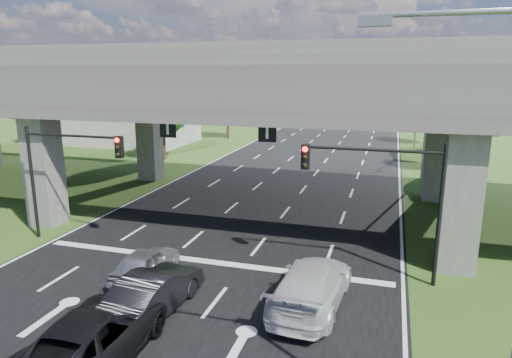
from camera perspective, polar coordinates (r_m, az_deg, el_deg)
The scene contains 19 objects.
ground at distance 19.01m, azimuth -10.36°, elevation -14.23°, with size 160.00×160.00×0.00m, color #2D4917.
road at distance 27.56m, azimuth -0.94°, elevation -5.10°, with size 18.00×120.00×0.03m, color black.
overpass at distance 28.07m, azimuth 0.25°, elevation 11.68°, with size 80.00×15.00×10.00m.
warehouse at distance 60.72m, azimuth -17.56°, elevation 6.34°, with size 20.00×10.00×4.00m, color #9E9E99.
signal_right at distance 19.40m, azimuth 15.89°, elevation -0.72°, with size 5.76×0.54×6.00m.
signal_left at distance 24.98m, azimuth -22.81°, elevation 1.81°, with size 5.76×0.54×6.00m.
streetlight_near at distance 9.62m, azimuth 29.02°, elevation -5.78°, with size 3.38×0.25×10.00m.
streetlight_far at distance 39.09m, azimuth 20.01°, elevation 8.31°, with size 3.38×0.25×10.00m.
streetlight_beyond at distance 55.04m, azimuth 19.16°, elevation 9.60°, with size 3.38×0.25×10.00m.
tree_left_near at distance 46.56m, azimuth -11.57°, elevation 8.24°, with size 4.50×4.50×7.80m.
tree_left_mid at distance 55.07m, azimuth -10.39°, elevation 8.36°, with size 3.91×3.90×6.76m.
tree_left_far at distance 60.73m, azimuth -3.55°, elevation 9.91°, with size 4.80×4.80×8.32m.
tree_right_near at distance 43.43m, azimuth 23.50°, elevation 6.64°, with size 4.20×4.20×7.28m.
tree_right_mid at distance 51.77m, azimuth 25.80°, elevation 6.96°, with size 3.91×3.90×6.76m.
tree_right_far at distance 59.19m, azimuth 20.85°, elevation 8.68°, with size 4.50×4.50×7.80m.
car_silver at distance 20.39m, azimuth -13.59°, elevation -10.21°, with size 1.60×3.98×1.36m, color silver.
car_dark at distance 17.65m, azimuth -12.57°, elevation -13.56°, with size 1.71×4.89×1.61m, color black.
car_white at distance 17.76m, azimuth 6.95°, elevation -13.01°, with size 2.37×5.82×1.69m, color #B6B6B6.
car_trailing at distance 15.44m, azimuth -19.74°, elevation -18.11°, with size 2.78×6.03×1.68m, color black.
Camera 1 is at (7.92, -14.92, 8.72)m, focal length 32.00 mm.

